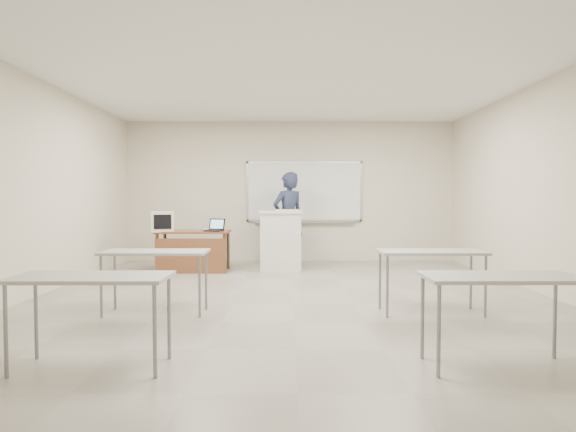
{
  "coord_description": "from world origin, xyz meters",
  "views": [
    {
      "loc": [
        -0.07,
        -5.68,
        1.32
      ],
      "look_at": [
        -0.06,
        2.2,
        1.03
      ],
      "focal_mm": 28.0,
      "sensor_mm": 36.0,
      "label": 1
    }
  ],
  "objects_px": {
    "crt_monitor": "(162,221)",
    "presenter": "(288,219)",
    "podium": "(280,240)",
    "whiteboard": "(304,192)",
    "keyboard": "(288,210)",
    "laptop": "(214,228)",
    "mouse": "(205,229)",
    "instructor_desk": "(193,243)"
  },
  "relations": [
    {
      "from": "whiteboard",
      "to": "keyboard",
      "type": "bearing_deg",
      "value": -104.29
    },
    {
      "from": "laptop",
      "to": "crt_monitor",
      "type": "bearing_deg",
      "value": -162.5
    },
    {
      "from": "laptop",
      "to": "presenter",
      "type": "relative_size",
      "value": 0.16
    },
    {
      "from": "whiteboard",
      "to": "laptop",
      "type": "distance_m",
      "value": 2.36
    },
    {
      "from": "instructor_desk",
      "to": "podium",
      "type": "distance_m",
      "value": 1.62
    },
    {
      "from": "instructor_desk",
      "to": "crt_monitor",
      "type": "relative_size",
      "value": 2.97
    },
    {
      "from": "crt_monitor",
      "to": "laptop",
      "type": "distance_m",
      "value": 0.96
    },
    {
      "from": "instructor_desk",
      "to": "podium",
      "type": "bearing_deg",
      "value": 7.27
    },
    {
      "from": "crt_monitor",
      "to": "presenter",
      "type": "distance_m",
      "value": 2.46
    },
    {
      "from": "crt_monitor",
      "to": "presenter",
      "type": "relative_size",
      "value": 0.24
    },
    {
      "from": "instructor_desk",
      "to": "laptop",
      "type": "relative_size",
      "value": 4.35
    },
    {
      "from": "podium",
      "to": "crt_monitor",
      "type": "relative_size",
      "value": 2.49
    },
    {
      "from": "podium",
      "to": "crt_monitor",
      "type": "xyz_separation_m",
      "value": [
        -2.15,
        -0.24,
        0.37
      ]
    },
    {
      "from": "laptop",
      "to": "presenter",
      "type": "bearing_deg",
      "value": 50.43
    },
    {
      "from": "presenter",
      "to": "instructor_desk",
      "type": "bearing_deg",
      "value": -6.33
    },
    {
      "from": "whiteboard",
      "to": "presenter",
      "type": "height_order",
      "value": "whiteboard"
    },
    {
      "from": "instructor_desk",
      "to": "crt_monitor",
      "type": "height_order",
      "value": "crt_monitor"
    },
    {
      "from": "crt_monitor",
      "to": "keyboard",
      "type": "xyz_separation_m",
      "value": [
        2.3,
        0.12,
        0.19
      ]
    },
    {
      "from": "laptop",
      "to": "presenter",
      "type": "distance_m",
      "value": 1.61
    },
    {
      "from": "mouse",
      "to": "instructor_desk",
      "type": "bearing_deg",
      "value": -165.97
    },
    {
      "from": "instructor_desk",
      "to": "podium",
      "type": "xyz_separation_m",
      "value": [
        1.6,
        0.22,
        0.03
      ]
    },
    {
      "from": "laptop",
      "to": "presenter",
      "type": "xyz_separation_m",
      "value": [
        1.35,
        0.87,
        0.13
      ]
    },
    {
      "from": "podium",
      "to": "crt_monitor",
      "type": "height_order",
      "value": "crt_monitor"
    },
    {
      "from": "crt_monitor",
      "to": "keyboard",
      "type": "height_order",
      "value": "keyboard"
    },
    {
      "from": "presenter",
      "to": "laptop",
      "type": "bearing_deg",
      "value": 0.47
    },
    {
      "from": "laptop",
      "to": "presenter",
      "type": "height_order",
      "value": "presenter"
    },
    {
      "from": "instructor_desk",
      "to": "keyboard",
      "type": "bearing_deg",
      "value": 2.7
    },
    {
      "from": "podium",
      "to": "mouse",
      "type": "distance_m",
      "value": 1.42
    },
    {
      "from": "instructor_desk",
      "to": "whiteboard",
      "type": "bearing_deg",
      "value": 34.43
    },
    {
      "from": "whiteboard",
      "to": "presenter",
      "type": "xyz_separation_m",
      "value": [
        -0.35,
        -0.62,
        -0.54
      ]
    },
    {
      "from": "laptop",
      "to": "mouse",
      "type": "distance_m",
      "value": 0.27
    },
    {
      "from": "crt_monitor",
      "to": "keyboard",
      "type": "relative_size",
      "value": 0.93
    },
    {
      "from": "instructor_desk",
      "to": "mouse",
      "type": "bearing_deg",
      "value": 37.96
    },
    {
      "from": "presenter",
      "to": "crt_monitor",
      "type": "bearing_deg",
      "value": -11.64
    },
    {
      "from": "mouse",
      "to": "presenter",
      "type": "height_order",
      "value": "presenter"
    },
    {
      "from": "mouse",
      "to": "crt_monitor",
      "type": "bearing_deg",
      "value": 168.48
    },
    {
      "from": "podium",
      "to": "keyboard",
      "type": "height_order",
      "value": "keyboard"
    },
    {
      "from": "crt_monitor",
      "to": "presenter",
      "type": "height_order",
      "value": "presenter"
    },
    {
      "from": "keyboard",
      "to": "presenter",
      "type": "distance_m",
      "value": 0.77
    },
    {
      "from": "mouse",
      "to": "presenter",
      "type": "bearing_deg",
      "value": -0.5
    },
    {
      "from": "podium",
      "to": "presenter",
      "type": "relative_size",
      "value": 0.59
    },
    {
      "from": "instructor_desk",
      "to": "laptop",
      "type": "xyz_separation_m",
      "value": [
        0.4,
        -0.02,
        0.28
      ]
    }
  ]
}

